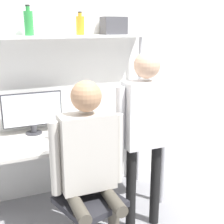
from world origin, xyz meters
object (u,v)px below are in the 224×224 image
office_chair (87,217)px  storage_box (114,26)px  monitor (32,111)px  bottle_green (29,23)px  cell_phone (98,139)px  laptop (73,133)px  bottle_amber (80,25)px  person_standing (145,121)px  person_seated (89,156)px

office_chair → storage_box: 1.87m
monitor → storage_box: storage_box is taller
bottle_green → storage_box: 0.85m
cell_phone → office_chair: size_ratio=0.16×
laptop → bottle_amber: bottle_amber is taller
person_standing → storage_box: bearing=86.9°
monitor → office_chair: (0.27, -0.87, -0.72)m
person_standing → bottle_amber: 1.17m
laptop → person_seated: size_ratio=0.22×
laptop → office_chair: size_ratio=0.34×
bottle_amber → person_seated: bearing=-104.6°
office_chair → person_seated: size_ratio=0.64×
monitor → bottle_green: bearing=38.1°
office_chair → bottle_amber: 1.80m
office_chair → person_standing: (0.57, 0.08, 0.74)m
storage_box → person_standing: bearing=-93.1°
bottle_amber → storage_box: bottle_amber is taller
office_chair → storage_box: bearing=55.6°
office_chair → monitor: bearing=106.9°
cell_phone → bottle_amber: (-0.02, 0.43, 1.04)m
person_seated → storage_box: (0.60, 0.93, 0.96)m
laptop → person_seated: (-0.03, -0.57, 0.01)m
laptop → bottle_green: bottle_green is taller
person_seated → bottle_green: bearing=105.0°
cell_phone → person_seated: size_ratio=0.10×
bottle_green → laptop: bearing=-52.2°
person_standing → bottle_amber: bottle_amber is taller
monitor → cell_phone: monitor is taller
monitor → office_chair: 1.16m
person_standing → bottle_green: (-0.81, 0.81, 0.81)m
office_chair → bottle_green: bearing=104.9°
office_chair → person_standing: person_standing is taller
office_chair → cell_phone: bearing=59.3°
person_standing → person_seated: bearing=-167.3°
bottle_amber → storage_box: 0.36m
person_standing → bottle_amber: (-0.31, 0.81, 0.79)m
monitor → person_seated: (0.28, -0.91, -0.15)m
storage_box → cell_phone: bearing=-128.0°
storage_box → bottle_green: bearing=180.0°
office_chair → bottle_amber: bottle_amber is taller
office_chair → bottle_green: bottle_green is taller
person_standing → storage_box: (0.04, 0.81, 0.79)m
office_chair → person_standing: size_ratio=0.57×
person_standing → bottle_green: 1.40m
bottle_green → storage_box: bottle_green is taller
storage_box → bottle_amber: bearing=180.0°
person_standing → bottle_green: bearing=134.9°
laptop → monitor: bearing=132.1°
bottle_green → person_seated: bearing=-75.0°
person_standing → monitor: bearing=136.6°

